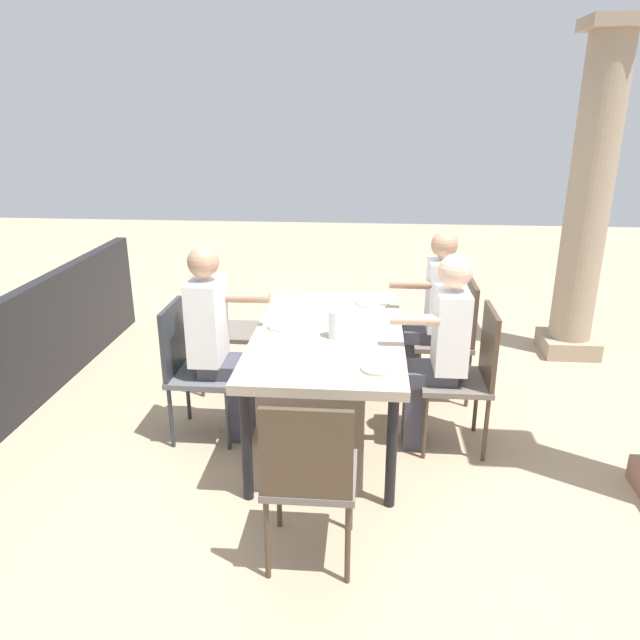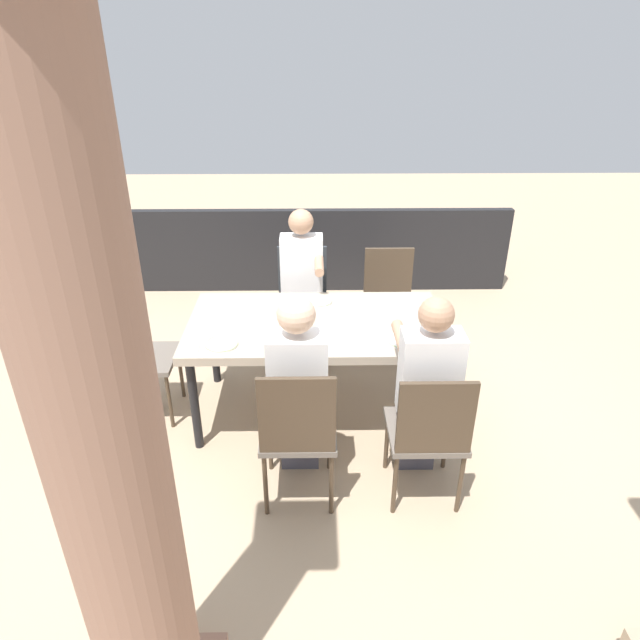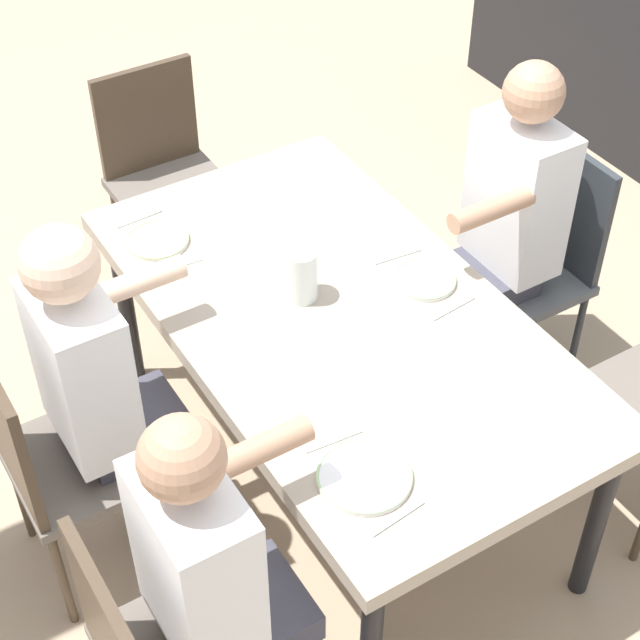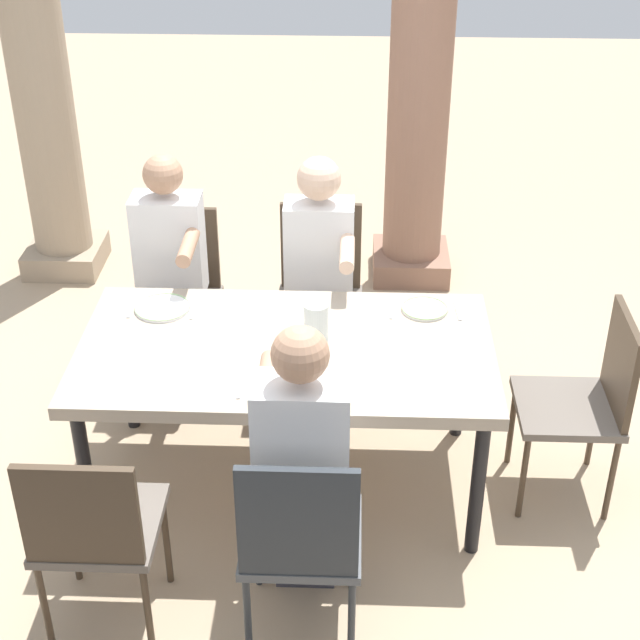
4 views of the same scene
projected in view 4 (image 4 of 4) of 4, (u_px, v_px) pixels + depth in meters
name	position (u px, v px, depth m)	size (l,w,h in m)	color
ground_plane	(289.00, 482.00, 4.49)	(16.00, 16.00, 0.00)	tan
dining_table	(286.00, 358.00, 4.13)	(1.78, 0.97, 0.75)	tan
chair_west_north	(178.00, 287.00, 5.02)	(0.44, 0.44, 0.92)	#6A6158
chair_west_south	(94.00, 527.00, 3.46)	(0.44, 0.44, 0.91)	#6A6158
chair_mid_north	(320.00, 286.00, 4.98)	(0.44, 0.44, 0.96)	#6A6158
chair_mid_south	(300.00, 536.00, 3.43)	(0.44, 0.44, 0.93)	#5B5E61
chair_head_east	(588.00, 395.00, 4.17)	(0.44, 0.44, 0.92)	#6A6158
diner_woman_green	(170.00, 275.00, 4.78)	(0.35, 0.49, 1.30)	#3F3F4C
diner_man_white	(319.00, 277.00, 4.73)	(0.35, 0.50, 1.30)	#3F3F4C
diner_guest_third	(302.00, 464.00, 3.50)	(0.34, 0.49, 1.32)	#3F3F4C
stone_column_near	(36.00, 58.00, 5.62)	(0.47, 0.47, 2.81)	tan
stone_column_centre	(421.00, 62.00, 5.55)	(0.48, 0.48, 2.81)	#936B56
plate_0	(163.00, 308.00, 4.36)	(0.25, 0.25, 0.02)	white
fork_0	(130.00, 308.00, 4.37)	(0.02, 0.17, 0.01)	silver
spoon_0	(195.00, 309.00, 4.36)	(0.02, 0.17, 0.01)	silver
plate_1	(276.00, 386.00, 3.83)	(0.20, 0.20, 0.02)	white
fork_1	(238.00, 386.00, 3.84)	(0.02, 0.17, 0.01)	silver
spoon_1	(313.00, 388.00, 3.83)	(0.02, 0.17, 0.01)	silver
plate_2	(425.00, 309.00, 4.35)	(0.21, 0.21, 0.02)	white
fork_2	(392.00, 309.00, 4.36)	(0.02, 0.17, 0.01)	silver
spoon_2	(458.00, 310.00, 4.35)	(0.02, 0.17, 0.01)	silver
water_pitcher	(316.00, 324.00, 4.10)	(0.11, 0.11, 0.18)	white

